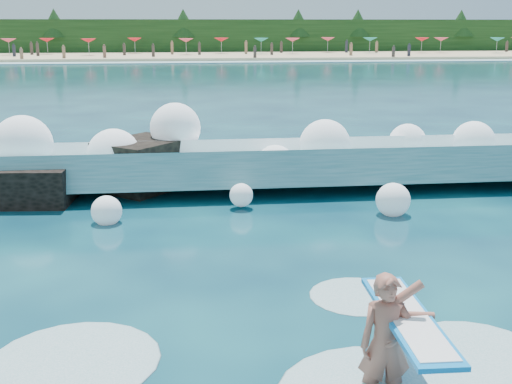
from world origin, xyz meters
TOP-DOWN VIEW (x-y plane):
  - ground at (0.00, 0.00)m, footprint 200.00×200.00m
  - beach at (0.00, 78.00)m, footprint 140.00×20.00m
  - wet_band at (0.00, 67.00)m, footprint 140.00×5.00m
  - treeline at (0.00, 88.00)m, footprint 140.00×4.00m
  - breaking_wave at (1.20, 7.16)m, footprint 18.96×2.91m
  - rock_cluster at (-4.02, 6.94)m, footprint 8.72×3.47m
  - surfer_with_board at (2.54, -3.05)m, footprint 0.95×2.93m
  - wave_spray at (0.73, 7.09)m, footprint 15.33×4.88m
  - surf_foam at (1.91, -2.81)m, footprint 9.14×5.87m
  - beach_umbrellas at (-0.01, 79.81)m, footprint 111.77×6.75m
  - beachgoers at (-12.26, 74.35)m, footprint 103.51×13.70m

SIDE VIEW (x-z plane):
  - ground at x=0.00m, z-range 0.00..0.00m
  - surf_foam at x=1.91m, z-range -0.06..0.06m
  - wet_band at x=0.00m, z-range 0.00..0.08m
  - beach at x=0.00m, z-range 0.00..0.40m
  - rock_cluster at x=-4.02m, z-range -0.28..1.26m
  - breaking_wave at x=1.20m, z-range -0.25..1.39m
  - surfer_with_board at x=2.54m, z-range -0.23..1.55m
  - beachgoers at x=-12.26m, z-range 0.11..2.05m
  - wave_spray at x=0.73m, z-range -0.06..2.25m
  - beach_umbrellas at x=-0.01m, z-range 2.00..2.50m
  - treeline at x=0.00m, z-range 0.00..5.00m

